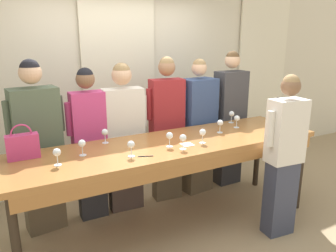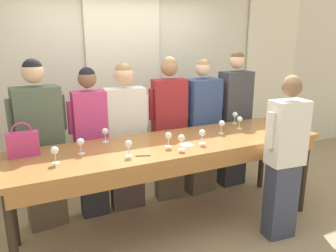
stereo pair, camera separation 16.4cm
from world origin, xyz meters
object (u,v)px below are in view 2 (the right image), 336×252
wine_glass_front_left (105,132)px  wine_glass_by_bottle (240,120)px  wine_glass_front_right (168,136)px  guest_cream_sweater (126,135)px  wine_glass_center_left (55,151)px  wine_glass_back_left (202,133)px  guest_olive_jacket (41,145)px  guest_navy_coat (201,128)px  host_pouring (285,157)px  wine_glass_back_mid (129,145)px  wine_glass_near_host (288,120)px  tasting_bar (173,151)px  wine_glass_center_mid (222,124)px  guest_striped_shirt (169,127)px  guest_pink_top (91,141)px  handbag (23,143)px  wine_glass_center_right (235,115)px  wine_glass_back_right (181,139)px  wine_bottle (281,117)px  wine_glass_front_mid (81,143)px  guest_beige_cap (234,119)px

wine_glass_front_left → wine_glass_by_bottle: 1.55m
wine_glass_front_right → guest_cream_sweater: guest_cream_sweater is taller
wine_glass_center_left → wine_glass_back_left: bearing=-3.4°
guest_olive_jacket → guest_navy_coat: size_ratio=1.03×
wine_glass_front_right → host_pouring: bearing=-26.6°
wine_glass_back_mid → wine_glass_near_host: size_ratio=1.00×
tasting_bar → wine_glass_front_left: (-0.60, 0.33, 0.19)m
wine_glass_center_mid → guest_striped_shirt: bearing=122.4°
wine_glass_by_bottle → wine_glass_front_right: bearing=-167.1°
wine_glass_front_left → guest_pink_top: (-0.08, 0.32, -0.18)m
handbag → host_pouring: bearing=-20.2°
wine_glass_front_right → wine_glass_by_bottle: (1.02, 0.23, 0.00)m
wine_glass_center_right → host_pouring: size_ratio=0.09×
wine_glass_center_right → wine_glass_back_right: 1.18m
wine_bottle → wine_glass_back_right: 1.43m
wine_glass_center_left → wine_glass_center_mid: size_ratio=1.00×
wine_glass_back_left → guest_olive_jacket: (-1.45, 0.79, -0.15)m
wine_glass_back_left → guest_cream_sweater: bearing=124.3°
tasting_bar → wine_glass_front_mid: (-0.89, 0.08, 0.19)m
guest_navy_coat → guest_beige_cap: bearing=0.0°
wine_glass_front_mid → wine_glass_center_mid: bearing=-0.1°
guest_striped_shirt → wine_glass_front_mid: bearing=-153.9°
guest_striped_shirt → guest_navy_coat: guest_striped_shirt is taller
guest_striped_shirt → wine_glass_center_right: bearing=-20.9°
wine_glass_by_bottle → host_pouring: (-0.01, -0.74, -0.21)m
wine_glass_back_left → wine_glass_front_left: bearing=151.6°
wine_glass_near_host → guest_pink_top: guest_pink_top is taller
handbag → wine_glass_near_host: (2.78, -0.36, -0.01)m
tasting_bar → wine_bottle: bearing=-0.1°
handbag → wine_glass_center_right: (2.39, 0.11, -0.01)m
wine_glass_by_bottle → guest_olive_jacket: 2.20m
wine_glass_front_mid → guest_navy_coat: bearing=19.4°
handbag → guest_olive_jacket: guest_olive_jacket is taller
guest_beige_cap → wine_bottle: bearing=-75.2°
wine_glass_center_left → guest_striped_shirt: size_ratio=0.08×
wine_glass_front_left → wine_glass_back_left: bearing=-28.4°
wine_glass_front_left → handbag: bearing=-174.3°
tasting_bar → guest_navy_coat: size_ratio=1.84×
wine_glass_center_left → wine_glass_back_right: bearing=-7.6°
tasting_bar → wine_glass_front_left: bearing=151.6°
tasting_bar → wine_glass_center_mid: size_ratio=21.78×
wine_glass_front_right → guest_pink_top: bearing=128.9°
handbag → wine_glass_near_host: handbag is taller
handbag → wine_glass_center_right: size_ratio=2.12×
wine_glass_front_mid → wine_glass_front_left: bearing=40.3°
guest_beige_cap → host_pouring: 1.28m
wine_glass_back_right → wine_glass_near_host: same height
handbag → wine_glass_front_right: (1.27, -0.33, -0.01)m
tasting_bar → wine_glass_back_mid: 0.57m
handbag → guest_navy_coat: 2.13m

